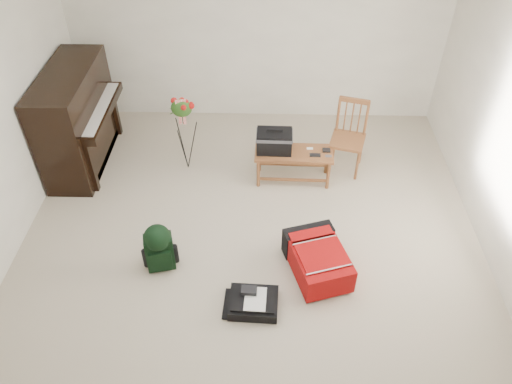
{
  "coord_description": "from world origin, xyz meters",
  "views": [
    {
      "loc": [
        0.16,
        -3.54,
        4.03
      ],
      "look_at": [
        0.05,
        0.35,
        0.58
      ],
      "focal_mm": 35.0,
      "sensor_mm": 36.0,
      "label": 1
    }
  ],
  "objects_px": {
    "dining_chair": "(347,138)",
    "flower_stand": "(185,135)",
    "green_backpack": "(159,246)",
    "red_suitcase": "(317,256)",
    "bench": "(280,145)",
    "piano": "(78,121)",
    "black_duffel": "(253,302)"
  },
  "relations": [
    {
      "from": "piano",
      "to": "dining_chair",
      "type": "bearing_deg",
      "value": -1.21
    },
    {
      "from": "piano",
      "to": "green_backpack",
      "type": "bearing_deg",
      "value": -54.47
    },
    {
      "from": "piano",
      "to": "red_suitcase",
      "type": "relative_size",
      "value": 1.7
    },
    {
      "from": "dining_chair",
      "to": "red_suitcase",
      "type": "distance_m",
      "value": 1.76
    },
    {
      "from": "bench",
      "to": "black_duffel",
      "type": "height_order",
      "value": "bench"
    },
    {
      "from": "bench",
      "to": "flower_stand",
      "type": "distance_m",
      "value": 1.19
    },
    {
      "from": "green_backpack",
      "to": "red_suitcase",
      "type": "bearing_deg",
      "value": -11.89
    },
    {
      "from": "red_suitcase",
      "to": "dining_chair",
      "type": "bearing_deg",
      "value": 57.36
    },
    {
      "from": "bench",
      "to": "dining_chair",
      "type": "distance_m",
      "value": 0.87
    },
    {
      "from": "red_suitcase",
      "to": "black_duffel",
      "type": "bearing_deg",
      "value": -158.45
    },
    {
      "from": "dining_chair",
      "to": "green_backpack",
      "type": "bearing_deg",
      "value": -124.77
    },
    {
      "from": "green_backpack",
      "to": "flower_stand",
      "type": "relative_size",
      "value": 0.54
    },
    {
      "from": "piano",
      "to": "flower_stand",
      "type": "height_order",
      "value": "piano"
    },
    {
      "from": "flower_stand",
      "to": "bench",
      "type": "bearing_deg",
      "value": -21.74
    },
    {
      "from": "black_duffel",
      "to": "green_backpack",
      "type": "distance_m",
      "value": 1.11
    },
    {
      "from": "bench",
      "to": "flower_stand",
      "type": "xyz_separation_m",
      "value": [
        -1.17,
        0.19,
        -0.01
      ]
    },
    {
      "from": "dining_chair",
      "to": "green_backpack",
      "type": "xyz_separation_m",
      "value": [
        -2.06,
        -1.71,
        -0.15
      ]
    },
    {
      "from": "dining_chair",
      "to": "flower_stand",
      "type": "xyz_separation_m",
      "value": [
        -2.0,
        -0.07,
        0.05
      ]
    },
    {
      "from": "dining_chair",
      "to": "green_backpack",
      "type": "height_order",
      "value": "dining_chair"
    },
    {
      "from": "bench",
      "to": "black_duffel",
      "type": "bearing_deg",
      "value": -96.55
    },
    {
      "from": "flower_stand",
      "to": "green_backpack",
      "type": "bearing_deg",
      "value": -104.83
    },
    {
      "from": "red_suitcase",
      "to": "black_duffel",
      "type": "xyz_separation_m",
      "value": [
        -0.64,
        -0.52,
        -0.1
      ]
    },
    {
      "from": "red_suitcase",
      "to": "black_duffel",
      "type": "distance_m",
      "value": 0.83
    },
    {
      "from": "piano",
      "to": "dining_chair",
      "type": "distance_m",
      "value": 3.34
    },
    {
      "from": "dining_chair",
      "to": "flower_stand",
      "type": "height_order",
      "value": "flower_stand"
    },
    {
      "from": "piano",
      "to": "bench",
      "type": "relative_size",
      "value": 1.59
    },
    {
      "from": "flower_stand",
      "to": "dining_chair",
      "type": "bearing_deg",
      "value": -10.88
    },
    {
      "from": "piano",
      "to": "dining_chair",
      "type": "height_order",
      "value": "piano"
    },
    {
      "from": "red_suitcase",
      "to": "green_backpack",
      "type": "relative_size",
      "value": 1.58
    },
    {
      "from": "black_duffel",
      "to": "flower_stand",
      "type": "xyz_separation_m",
      "value": [
        -0.91,
        2.13,
        0.43
      ]
    },
    {
      "from": "dining_chair",
      "to": "flower_stand",
      "type": "bearing_deg",
      "value": -162.61
    },
    {
      "from": "bench",
      "to": "green_backpack",
      "type": "distance_m",
      "value": 1.92
    }
  ]
}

